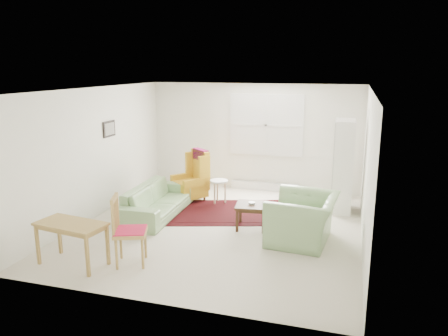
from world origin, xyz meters
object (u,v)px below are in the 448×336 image
(coffee_table, at_px, (252,216))
(desk, at_px, (72,244))
(armchair, at_px, (303,214))
(sofa, at_px, (157,195))
(cabinet, at_px, (343,166))
(wingback_chair, at_px, (189,175))
(desk_chair, at_px, (130,230))
(stool, at_px, (219,191))

(coffee_table, distance_m, desk, 3.13)
(armchair, bearing_deg, desk, -54.40)
(sofa, relative_size, desk, 2.01)
(cabinet, distance_m, desk, 5.31)
(coffee_table, bearing_deg, sofa, 175.56)
(sofa, xyz_separation_m, armchair, (2.90, -0.51, 0.06))
(wingback_chair, distance_m, coffee_table, 2.15)
(desk, relative_size, desk_chair, 0.98)
(wingback_chair, relative_size, cabinet, 0.60)
(cabinet, height_order, desk, cabinet)
(desk, bearing_deg, armchair, 30.59)
(armchair, height_order, cabinet, cabinet)
(wingback_chair, height_order, cabinet, cabinet)
(cabinet, bearing_deg, coffee_table, -137.15)
(wingback_chair, distance_m, stool, 0.75)
(stool, height_order, desk, desk)
(desk_chair, bearing_deg, stool, -26.75)
(armchair, bearing_deg, wingback_chair, -116.70)
(cabinet, relative_size, desk, 1.80)
(stool, height_order, cabinet, cabinet)
(wingback_chair, height_order, desk_chair, wingback_chair)
(wingback_chair, bearing_deg, coffee_table, 2.24)
(sofa, distance_m, cabinet, 3.75)
(desk, xyz_separation_m, desk_chair, (0.82, 0.27, 0.20))
(desk, bearing_deg, coffee_table, 45.32)
(armchair, distance_m, coffee_table, 1.05)
(armchair, distance_m, stool, 2.56)
(sofa, relative_size, armchair, 1.70)
(sofa, bearing_deg, cabinet, -70.27)
(stool, bearing_deg, coffee_table, -51.41)
(coffee_table, xyz_separation_m, stool, (-1.01, 1.26, 0.03))
(coffee_table, bearing_deg, cabinet, 44.54)
(sofa, height_order, armchair, armchair)
(wingback_chair, xyz_separation_m, cabinet, (3.22, 0.22, 0.37))
(stool, distance_m, cabinet, 2.64)
(cabinet, xyz_separation_m, desk, (-3.73, -3.73, -0.60))
(armchair, bearing_deg, coffee_table, -105.35)
(sofa, height_order, desk_chair, desk_chair)
(cabinet, bearing_deg, armchair, -108.67)
(armchair, height_order, coffee_table, armchair)
(sofa, bearing_deg, desk_chair, -166.86)
(armchair, bearing_deg, stool, -124.44)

